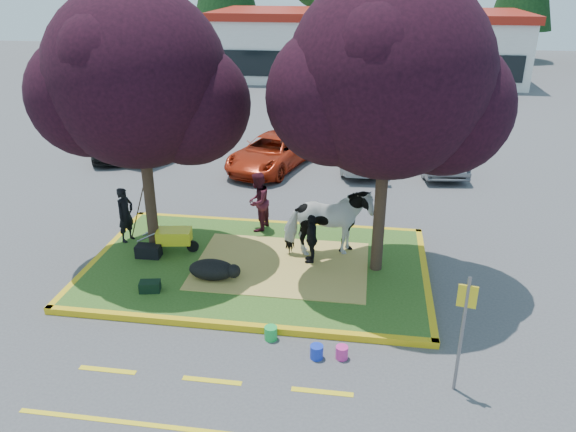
# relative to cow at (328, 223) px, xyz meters

# --- Properties ---
(ground) EXTENTS (90.00, 90.00, 0.00)m
(ground) POSITION_rel_cow_xyz_m (-1.66, -0.69, -1.05)
(ground) COLOR #424244
(ground) RESTS_ON ground
(median_island) EXTENTS (8.00, 5.00, 0.15)m
(median_island) POSITION_rel_cow_xyz_m (-1.66, -0.69, -0.98)
(median_island) COLOR #2F541A
(median_island) RESTS_ON ground
(curb_near) EXTENTS (8.30, 0.16, 0.15)m
(curb_near) POSITION_rel_cow_xyz_m (-1.66, -3.27, -0.98)
(curb_near) COLOR gold
(curb_near) RESTS_ON ground
(curb_far) EXTENTS (8.30, 0.16, 0.15)m
(curb_far) POSITION_rel_cow_xyz_m (-1.66, 1.89, -0.98)
(curb_far) COLOR gold
(curb_far) RESTS_ON ground
(curb_left) EXTENTS (0.16, 5.30, 0.15)m
(curb_left) POSITION_rel_cow_xyz_m (-5.74, -0.69, -0.98)
(curb_left) COLOR gold
(curb_left) RESTS_ON ground
(curb_right) EXTENTS (0.16, 5.30, 0.15)m
(curb_right) POSITION_rel_cow_xyz_m (2.42, -0.69, -0.98)
(curb_right) COLOR gold
(curb_right) RESTS_ON ground
(straw_bedding) EXTENTS (4.20, 3.00, 0.01)m
(straw_bedding) POSITION_rel_cow_xyz_m (-1.06, -0.69, -0.90)
(straw_bedding) COLOR #C9B652
(straw_bedding) RESTS_ON median_island
(tree_purple_left) EXTENTS (5.06, 4.20, 6.51)m
(tree_purple_left) POSITION_rel_cow_xyz_m (-4.44, -0.31, 3.31)
(tree_purple_left) COLOR black
(tree_purple_left) RESTS_ON median_island
(tree_purple_right) EXTENTS (5.30, 4.40, 6.82)m
(tree_purple_right) POSITION_rel_cow_xyz_m (1.26, -0.51, 3.51)
(tree_purple_right) COLOR black
(tree_purple_right) RESTS_ON median_island
(fire_lane_stripe_a) EXTENTS (1.10, 0.12, 0.01)m
(fire_lane_stripe_a) POSITION_rel_cow_xyz_m (-3.66, -4.89, -1.05)
(fire_lane_stripe_a) COLOR yellow
(fire_lane_stripe_a) RESTS_ON ground
(fire_lane_stripe_b) EXTENTS (1.10, 0.12, 0.01)m
(fire_lane_stripe_b) POSITION_rel_cow_xyz_m (-1.66, -4.89, -1.05)
(fire_lane_stripe_b) COLOR yellow
(fire_lane_stripe_b) RESTS_ON ground
(fire_lane_stripe_c) EXTENTS (1.10, 0.12, 0.01)m
(fire_lane_stripe_c) POSITION_rel_cow_xyz_m (0.34, -4.89, -1.05)
(fire_lane_stripe_c) COLOR yellow
(fire_lane_stripe_c) RESTS_ON ground
(fire_lane_long) EXTENTS (6.00, 0.10, 0.01)m
(fire_lane_long) POSITION_rel_cow_xyz_m (-1.66, -6.09, -1.05)
(fire_lane_long) COLOR yellow
(fire_lane_long) RESTS_ON ground
(retail_building) EXTENTS (20.40, 8.40, 4.40)m
(retail_building) POSITION_rel_cow_xyz_m (0.34, 27.29, 1.20)
(retail_building) COLOR silver
(retail_building) RESTS_ON ground
(cow) EXTENTS (2.31, 1.48, 1.80)m
(cow) POSITION_rel_cow_xyz_m (0.00, 0.00, 0.00)
(cow) COLOR silver
(cow) RESTS_ON median_island
(calf) EXTENTS (1.25, 0.99, 0.48)m
(calf) POSITION_rel_cow_xyz_m (-2.57, -1.57, -0.66)
(calf) COLOR black
(calf) RESTS_ON median_island
(handler) EXTENTS (0.51, 0.63, 1.49)m
(handler) POSITION_rel_cow_xyz_m (-5.36, 0.10, -0.16)
(handler) COLOR black
(handler) RESTS_ON median_island
(visitor_a) EXTENTS (0.78, 0.92, 1.66)m
(visitor_a) POSITION_rel_cow_xyz_m (-2.04, 1.31, -0.07)
(visitor_a) COLOR #481422
(visitor_a) RESTS_ON median_island
(visitor_b) EXTENTS (0.37, 0.77, 1.27)m
(visitor_b) POSITION_rel_cow_xyz_m (-0.36, -0.38, -0.27)
(visitor_b) COLOR black
(visitor_b) RESTS_ON median_island
(wheelbarrow) EXTENTS (1.56, 0.66, 0.59)m
(wheelbarrow) POSITION_rel_cow_xyz_m (-3.90, -0.30, -0.50)
(wheelbarrow) COLOR black
(wheelbarrow) RESTS_ON median_island
(gear_bag_dark) EXTENTS (0.63, 0.35, 0.32)m
(gear_bag_dark) POSITION_rel_cow_xyz_m (-4.46, -0.73, -0.74)
(gear_bag_dark) COLOR black
(gear_bag_dark) RESTS_ON median_island
(gear_bag_green) EXTENTS (0.50, 0.37, 0.24)m
(gear_bag_green) POSITION_rel_cow_xyz_m (-3.81, -2.32, -0.78)
(gear_bag_green) COLOR black
(gear_bag_green) RESTS_ON median_island
(sign_post) EXTENTS (0.32, 0.09, 2.27)m
(sign_post) POSITION_rel_cow_xyz_m (2.64, -4.46, 0.33)
(sign_post) COLOR slate
(sign_post) RESTS_ON ground
(bucket_green) EXTENTS (0.34, 0.34, 0.28)m
(bucket_green) POSITION_rel_cow_xyz_m (-0.83, -3.49, -0.91)
(bucket_green) COLOR green
(bucket_green) RESTS_ON ground
(bucket_pink) EXTENTS (0.27, 0.27, 0.26)m
(bucket_pink) POSITION_rel_cow_xyz_m (0.62, -3.89, -0.92)
(bucket_pink) COLOR #D62F8C
(bucket_pink) RESTS_ON ground
(bucket_blue) EXTENTS (0.34, 0.34, 0.27)m
(bucket_blue) POSITION_rel_cow_xyz_m (0.14, -3.96, -0.91)
(bucket_blue) COLOR #1833C4
(bucket_blue) RESTS_ON ground
(car_black) EXTENTS (3.08, 4.35, 1.38)m
(car_black) POSITION_rel_cow_xyz_m (-9.23, 7.77, -0.36)
(car_black) COLOR black
(car_black) RESTS_ON ground
(car_silver) EXTENTS (2.40, 3.96, 1.23)m
(car_silver) POSITION_rel_cow_xyz_m (-7.17, 7.81, -0.44)
(car_silver) COLOR gray
(car_silver) RESTS_ON ground
(car_red) EXTENTS (3.25, 4.88, 1.24)m
(car_red) POSITION_rel_cow_xyz_m (-2.67, 7.04, -0.43)
(car_red) COLOR #A8250E
(car_red) RESTS_ON ground
(car_white) EXTENTS (2.02, 4.32, 1.22)m
(car_white) POSITION_rel_cow_xyz_m (0.66, 7.77, -0.44)
(car_white) COLOR white
(car_white) RESTS_ON ground
(car_grey) EXTENTS (2.00, 4.39, 1.40)m
(car_grey) POSITION_rel_cow_xyz_m (3.41, 7.99, -0.35)
(car_grey) COLOR #595A60
(car_grey) RESTS_ON ground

